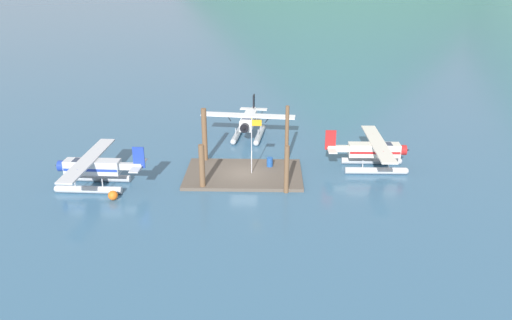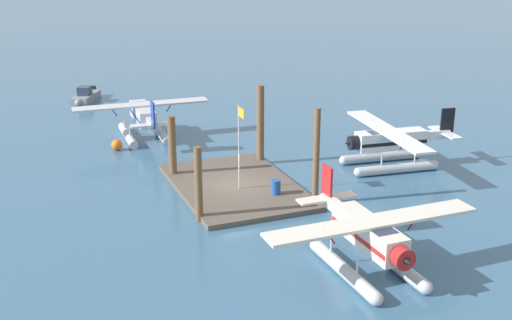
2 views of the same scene
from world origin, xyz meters
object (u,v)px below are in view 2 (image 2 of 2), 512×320
(seaplane_white_bow_centre, at_px, (390,145))
(seaplane_cream_stbd_fwd, at_px, (369,240))
(seaplane_silver_port_aft, at_px, (143,118))
(fuel_drum, at_px, (276,187))
(flagpole, at_px, (240,136))
(boat_grey_open_sw, at_px, (86,97))
(mooring_buoy, at_px, (117,145))

(seaplane_white_bow_centre, distance_m, seaplane_cream_stbd_fwd, 15.25)
(seaplane_silver_port_aft, bearing_deg, seaplane_white_bow_centre, 46.81)
(fuel_drum, height_order, seaplane_cream_stbd_fwd, seaplane_cream_stbd_fwd)
(fuel_drum, distance_m, seaplane_cream_stbd_fwd, 9.91)
(seaplane_white_bow_centre, relative_size, seaplane_cream_stbd_fwd, 1.01)
(seaplane_white_bow_centre, bearing_deg, flagpole, -85.57)
(flagpole, relative_size, seaplane_cream_stbd_fwd, 0.51)
(seaplane_white_bow_centre, xyz_separation_m, seaplane_cream_stbd_fwd, (12.26, -9.06, 0.00))
(seaplane_cream_stbd_fwd, height_order, boat_grey_open_sw, seaplane_cream_stbd_fwd)
(fuel_drum, xyz_separation_m, mooring_buoy, (-13.04, -7.01, -0.33))
(seaplane_white_bow_centre, xyz_separation_m, boat_grey_open_sw, (-27.09, -16.36, -1.09))
(flagpole, distance_m, mooring_buoy, 13.08)
(mooring_buoy, distance_m, boat_grey_open_sw, 16.44)
(seaplane_cream_stbd_fwd, bearing_deg, fuel_drum, -177.96)
(mooring_buoy, xyz_separation_m, seaplane_silver_port_aft, (-2.39, 2.53, 1.17))
(boat_grey_open_sw, bearing_deg, mooring_buoy, -0.20)
(flagpole, distance_m, boat_grey_open_sw, 28.61)
(flagpole, relative_size, seaplane_white_bow_centre, 0.50)
(seaplane_cream_stbd_fwd, bearing_deg, boat_grey_open_sw, -169.49)
(flagpole, height_order, seaplane_cream_stbd_fwd, flagpole)
(mooring_buoy, height_order, seaplane_silver_port_aft, seaplane_silver_port_aft)
(seaplane_silver_port_aft, height_order, seaplane_cream_stbd_fwd, same)
(mooring_buoy, relative_size, seaplane_silver_port_aft, 0.08)
(flagpole, distance_m, seaplane_cream_stbd_fwd, 11.77)
(flagpole, height_order, boat_grey_open_sw, flagpole)
(mooring_buoy, bearing_deg, flagpole, 24.80)
(mooring_buoy, bearing_deg, seaplane_white_bow_centre, 57.03)
(seaplane_white_bow_centre, distance_m, boat_grey_open_sw, 31.66)
(flagpole, distance_m, seaplane_silver_port_aft, 14.33)
(fuel_drum, height_order, seaplane_silver_port_aft, seaplane_silver_port_aft)
(fuel_drum, distance_m, boat_grey_open_sw, 30.29)
(flagpole, relative_size, boat_grey_open_sw, 1.19)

